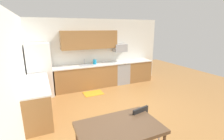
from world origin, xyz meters
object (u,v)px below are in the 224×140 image
object	(u,v)px
chair_near_table	(144,126)
kettle	(95,62)
refrigerator	(40,70)
oven_range	(121,73)
dining_table	(119,129)
microwave	(120,48)

from	to	relation	value
chair_near_table	kettle	bearing A→B (deg)	85.97
refrigerator	chair_near_table	size ratio (longest dim) A/B	2.19
oven_range	dining_table	world-z (taller)	oven_range
refrigerator	dining_table	bearing A→B (deg)	-73.25
oven_range	chair_near_table	bearing A→B (deg)	-110.75
chair_near_table	microwave	bearing A→B (deg)	69.74
oven_range	dining_table	xyz separation A→B (m)	(-2.03, -3.90, 0.24)
dining_table	chair_near_table	bearing A→B (deg)	12.55
refrigerator	kettle	xyz separation A→B (m)	(2.02, 0.13, 0.09)
dining_table	chair_near_table	world-z (taller)	chair_near_table
refrigerator	chair_near_table	world-z (taller)	refrigerator
refrigerator	microwave	distance (m)	3.24
microwave	chair_near_table	world-z (taller)	microwave
refrigerator	oven_range	distance (m)	3.22
oven_range	kettle	world-z (taller)	kettle
refrigerator	dining_table	world-z (taller)	refrigerator
microwave	chair_near_table	xyz separation A→B (m)	(-1.43, -3.86, -1.02)
refrigerator	microwave	size ratio (longest dim) A/B	3.45
oven_range	dining_table	distance (m)	4.40
chair_near_table	refrigerator	bearing A→B (deg)	115.47
refrigerator	dining_table	size ratio (longest dim) A/B	1.33
refrigerator	dining_table	xyz separation A→B (m)	(1.15, -3.82, -0.23)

